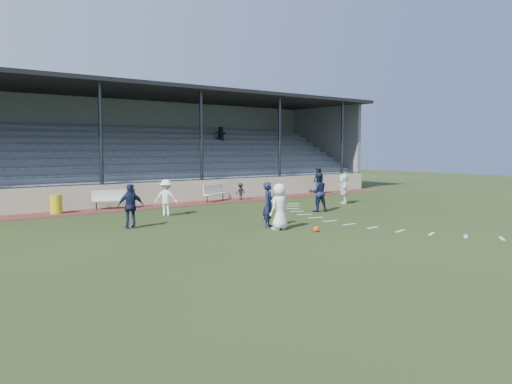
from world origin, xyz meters
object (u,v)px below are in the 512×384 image
at_px(player_white_lead, 279,207).
at_px(official, 319,181).
at_px(player_navy_lead, 269,205).
at_px(trash_bin, 56,204).
at_px(bench_right, 214,191).
at_px(bench_left, 113,198).
at_px(football, 316,229).

xyz_separation_m(player_white_lead, official, (11.78, 9.82, 0.02)).
relative_size(player_white_lead, player_navy_lead, 0.99).
bearing_deg(trash_bin, official, -0.21).
xyz_separation_m(bench_right, player_white_lead, (-3.51, -10.01, 0.29)).
distance_m(bench_left, player_white_lead, 10.42).
relative_size(football, official, 0.12).
bearing_deg(bench_left, football, -60.45).
bearing_deg(player_white_lead, bench_right, -119.52).
xyz_separation_m(bench_left, official, (14.31, -0.28, 0.31)).
bearing_deg(football, player_navy_lead, 108.83).
height_order(bench_right, official, official).
distance_m(player_white_lead, official, 15.34).
relative_size(bench_left, bench_right, 1.03).
bearing_deg(bench_left, trash_bin, -162.07).
relative_size(trash_bin, player_navy_lead, 0.50).
distance_m(trash_bin, official, 17.15).
bearing_deg(bench_right, official, -25.98).
distance_m(bench_left, official, 14.32).
bearing_deg(player_navy_lead, trash_bin, 83.72).
bearing_deg(bench_left, player_white_lead, -62.43).
relative_size(bench_right, football, 9.36).
xyz_separation_m(football, player_white_lead, (-0.73, 1.23, 0.77)).
height_order(bench_left, bench_right, same).
height_order(bench_right, football, bench_right).
relative_size(bench_right, official, 1.13).
bearing_deg(football, official, 44.97).
distance_m(trash_bin, player_white_lead, 11.25).
xyz_separation_m(bench_left, bench_right, (6.04, -0.09, 0.00)).
height_order(bench_left, official, official).
bearing_deg(player_white_lead, trash_bin, -71.71).
bearing_deg(trash_bin, player_navy_lead, -59.36).
height_order(trash_bin, football, trash_bin).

